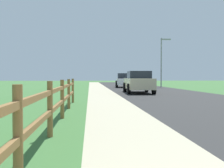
# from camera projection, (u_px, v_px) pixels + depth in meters

# --- Properties ---
(ground_plane) EXTENTS (120.00, 120.00, 0.00)m
(ground_plane) POSITION_uv_depth(u_px,v_px,m) (110.00, 90.00, 25.03)
(ground_plane) COLOR #3C6B35
(road_asphalt) EXTENTS (7.00, 66.00, 0.01)m
(road_asphalt) POSITION_uv_depth(u_px,v_px,m) (143.00, 89.00, 27.31)
(road_asphalt) COLOR #292929
(road_asphalt) RESTS_ON ground
(curb_concrete) EXTENTS (6.00, 66.00, 0.01)m
(curb_concrete) POSITION_uv_depth(u_px,v_px,m) (79.00, 89.00, 26.77)
(curb_concrete) COLOR #B2A98B
(curb_concrete) RESTS_ON ground
(grass_verge) EXTENTS (5.00, 66.00, 0.00)m
(grass_verge) POSITION_uv_depth(u_px,v_px,m) (63.00, 89.00, 26.65)
(grass_verge) COLOR #3C6B35
(grass_verge) RESTS_ON ground
(rail_fence) EXTENTS (0.11, 12.00, 1.12)m
(rail_fence) POSITION_uv_depth(u_px,v_px,m) (57.00, 100.00, 6.50)
(rail_fence) COLOR olive
(rail_fence) RESTS_ON ground
(parked_suv_beige) EXTENTS (2.10, 4.74, 1.62)m
(parked_suv_beige) POSITION_uv_depth(u_px,v_px,m) (138.00, 82.00, 19.97)
(parked_suv_beige) COLOR #C6B793
(parked_suv_beige) RESTS_ON ground
(parked_car_white) EXTENTS (2.27, 4.57, 1.61)m
(parked_car_white) POSITION_uv_depth(u_px,v_px,m) (125.00, 80.00, 30.98)
(parked_car_white) COLOR white
(parked_car_white) RESTS_ON ground
(street_lamp) EXTENTS (1.17, 0.20, 5.70)m
(street_lamp) POSITION_uv_depth(u_px,v_px,m) (162.00, 58.00, 31.08)
(street_lamp) COLOR gray
(street_lamp) RESTS_ON ground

